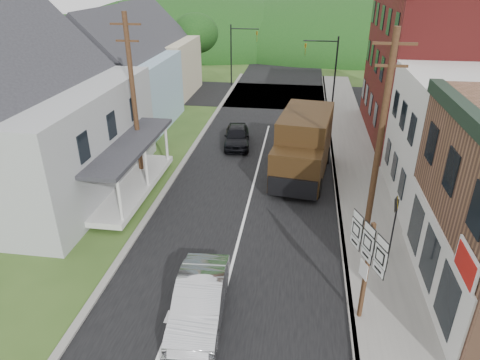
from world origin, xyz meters
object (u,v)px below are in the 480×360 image
at_px(route_sign_cluster, 367,258).
at_px(warning_sign, 394,218).
at_px(dark_sedan, 237,136).
at_px(silver_sedan, 200,301).
at_px(delivery_van, 303,146).

distance_m(route_sign_cluster, warning_sign, 4.12).
xyz_separation_m(dark_sedan, route_sign_cluster, (6.56, -15.33, 1.87)).
bearing_deg(warning_sign, dark_sedan, 127.59).
height_order(silver_sedan, route_sign_cluster, route_sign_cluster).
xyz_separation_m(silver_sedan, route_sign_cluster, (5.35, 0.75, 1.81)).
xyz_separation_m(silver_sedan, warning_sign, (6.93, 4.49, 1.20)).
height_order(delivery_van, route_sign_cluster, route_sign_cluster).
xyz_separation_m(route_sign_cluster, warning_sign, (1.58, 3.75, -0.62)).
relative_size(silver_sedan, dark_sedan, 1.12).
bearing_deg(delivery_van, dark_sedan, 144.54).
relative_size(silver_sedan, warning_sign, 1.62).
bearing_deg(dark_sedan, delivery_van, -50.29).
bearing_deg(delivery_van, route_sign_cluster, -71.74).
distance_m(dark_sedan, delivery_van, 6.17).
bearing_deg(silver_sedan, dark_sedan, 90.06).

